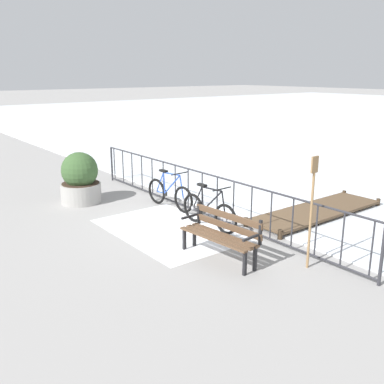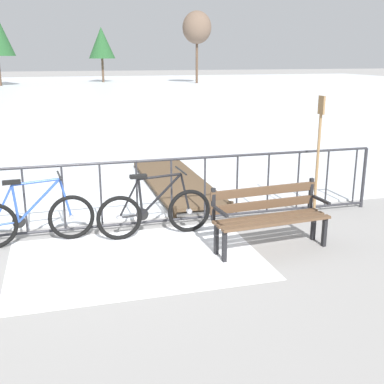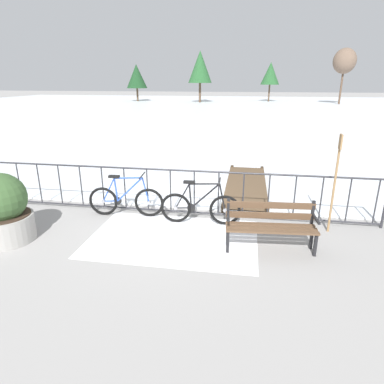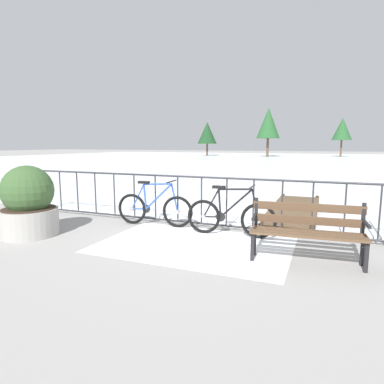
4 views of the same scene
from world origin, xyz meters
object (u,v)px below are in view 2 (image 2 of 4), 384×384
(oar_upright, at_px, (318,150))
(bicycle_near_railing, at_px, (33,219))
(park_bench, at_px, (269,212))
(bicycle_second, at_px, (155,212))

(oar_upright, bearing_deg, bicycle_near_railing, 178.63)
(park_bench, bearing_deg, bicycle_second, 148.23)
(bicycle_near_railing, height_order, park_bench, bicycle_near_railing)
(bicycle_second, distance_m, park_bench, 1.66)
(bicycle_near_railing, bearing_deg, park_bench, -18.16)
(oar_upright, bearing_deg, bicycle_second, -178.99)
(bicycle_second, bearing_deg, bicycle_near_railing, 174.98)
(bicycle_second, height_order, oar_upright, oar_upright)
(bicycle_near_railing, xyz_separation_m, park_bench, (3.11, -1.02, 0.14))
(bicycle_near_railing, height_order, oar_upright, oar_upright)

